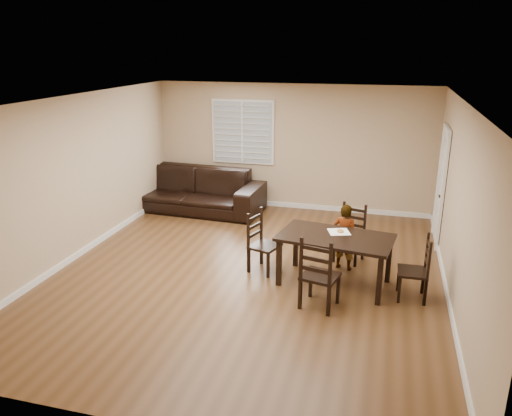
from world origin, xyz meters
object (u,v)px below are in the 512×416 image
Objects in this scene: chair_far at (317,278)px; chair_left at (258,243)px; chair_near at (352,234)px; donut at (340,231)px; sofa at (191,190)px; chair_right at (421,271)px; child at (345,237)px; dining_table at (335,242)px.

chair_left is at bearing -31.74° from chair_far.
donut is at bearing -82.53° from chair_near.
sofa is at bearing -35.27° from chair_far.
chair_right is at bearing -81.11° from chair_left.
chair_right is 1.38m from child.
chair_left is (-1.23, 0.21, -0.24)m from dining_table.
chair_right is at bearing -16.37° from donut.
child reaches higher than dining_table.
donut is at bearing -87.48° from chair_far.
chair_near is 1.63m from chair_left.
child is 0.35× the size of sofa.
chair_near is at bearing 81.68° from donut.
child is (1.32, 0.38, 0.10)m from chair_left.
donut is (0.19, 1.05, 0.32)m from chair_far.
chair_near is 0.91× the size of chair_far.
dining_table is 1.27m from chair_left.
dining_table is at bearing -105.08° from donut.
chair_near reaches higher than sofa.
chair_left is (-1.09, 1.08, -0.03)m from chair_far.
sofa is (-3.29, 3.67, -0.02)m from chair_far.
chair_near is 0.98× the size of chair_left.
child is at bearing -29.07° from sofa.
donut is (-0.12, -0.85, 0.36)m from chair_near.
chair_near reaches higher than donut.
chair_far reaches higher than donut.
chair_near is 0.93m from donut.
dining_table is at bearing -36.19° from sofa.
chair_far is 1.55m from chair_right.
chair_far is at bearing 96.15° from child.
chair_far is 1.53m from chair_left.
chair_far reaches higher than chair_right.
chair_far is at bearing -117.03° from chair_left.
sofa is (-4.66, 2.97, 0.02)m from chair_right.
child reaches higher than chair_near.
chair_far reaches higher than chair_left.
chair_near is at bearing -140.25° from chair_right.
chair_left is at bearing 31.34° from child.
chair_left is 0.32× the size of sofa.
chair_far is 4.92m from sofa.
chair_near is 1.92m from chair_far.
sofa is (-3.48, 2.62, -0.34)m from donut.
sofa is at bearing -124.31° from chair_right.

